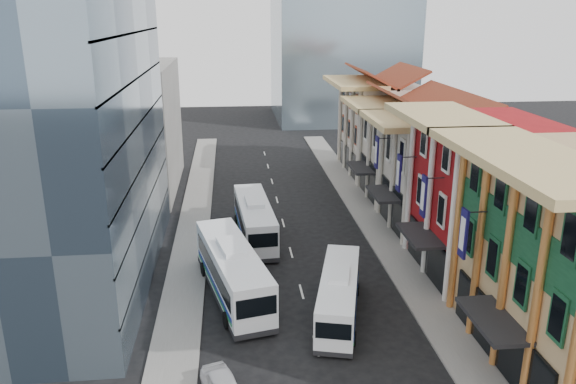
{
  "coord_description": "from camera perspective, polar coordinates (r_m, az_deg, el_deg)",
  "views": [
    {
      "loc": [
        -4.76,
        -21.2,
        19.32
      ],
      "look_at": [
        -0.19,
        22.68,
        5.15
      ],
      "focal_mm": 35.0,
      "sensor_mm": 36.0,
      "label": 1
    }
  ],
  "objects": [
    {
      "name": "shophouse_cream_near",
      "position": [
        53.22,
        14.94,
        1.58
      ],
      "size": [
        8.0,
        9.0,
        10.0
      ],
      "primitive_type": "cube",
      "color": "beige",
      "rests_on": "ground"
    },
    {
      "name": "sidewalk_left",
      "position": [
        47.44,
        -10.01,
        -6.41
      ],
      "size": [
        3.0,
        90.0,
        0.15
      ],
      "primitive_type": "cube",
      "color": "slate",
      "rests_on": "ground"
    },
    {
      "name": "shophouse_cream_mid",
      "position": [
        61.42,
        12.04,
        3.93
      ],
      "size": [
        8.0,
        9.0,
        10.0
      ],
      "primitive_type": "cube",
      "color": "beige",
      "rests_on": "ground"
    },
    {
      "name": "sidewalk_right",
      "position": [
        49.12,
        10.26,
        -5.56
      ],
      "size": [
        3.0,
        90.0,
        0.15
      ],
      "primitive_type": "cube",
      "color": "slate",
      "rests_on": "ground"
    },
    {
      "name": "office_tower",
      "position": [
        42.25,
        -23.17,
        10.54
      ],
      "size": [
        12.0,
        26.0,
        30.0
      ],
      "primitive_type": "cube",
      "color": "#3E5062",
      "rests_on": "ground"
    },
    {
      "name": "bus_left_far",
      "position": [
        49.77,
        -3.41,
        -2.75
      ],
      "size": [
        3.53,
        11.82,
        3.74
      ],
      "primitive_type": null,
      "rotation": [
        0.0,
        0.0,
        0.07
      ],
      "color": "silver",
      "rests_on": "ground"
    },
    {
      "name": "bus_right",
      "position": [
        37.67,
        5.18,
        -10.26
      ],
      "size": [
        4.87,
        10.5,
        3.28
      ],
      "primitive_type": null,
      "rotation": [
        0.0,
        0.0,
        -0.25
      ],
      "color": "white",
      "rests_on": "ground"
    },
    {
      "name": "shophouse_red",
      "position": [
        44.59,
        19.25,
        -0.6
      ],
      "size": [
        8.0,
        10.0,
        12.0
      ],
      "primitive_type": "cube",
      "color": "maroon",
      "rests_on": "ground"
    },
    {
      "name": "office_block_far",
      "position": [
        65.37,
        -15.84,
        6.27
      ],
      "size": [
        10.0,
        18.0,
        14.0
      ],
      "primitive_type": "cube",
      "color": "gray",
      "rests_on": "ground"
    },
    {
      "name": "bus_left_near",
      "position": [
        40.07,
        -5.66,
        -7.89
      ],
      "size": [
        5.65,
        12.85,
        4.01
      ],
      "primitive_type": null,
      "rotation": [
        0.0,
        0.0,
        0.23
      ],
      "color": "white",
      "rests_on": "ground"
    },
    {
      "name": "shophouse_cream_far",
      "position": [
        71.13,
        9.52,
        6.36
      ],
      "size": [
        8.0,
        12.0,
        11.0
      ],
      "primitive_type": "cube",
      "color": "beige",
      "rests_on": "ground"
    }
  ]
}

